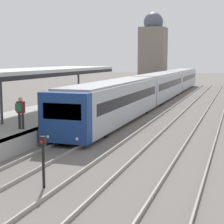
% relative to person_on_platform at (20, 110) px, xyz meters
% --- Properties ---
extents(platform_canopy, '(4.00, 26.63, 3.00)m').
position_rel_person_on_platform_xyz_m(platform_canopy, '(-1.76, 0.92, 1.90)').
color(platform_canopy, beige).
rests_on(platform_canopy, station_platform).
extents(person_on_platform, '(0.40, 0.40, 1.66)m').
position_rel_person_on_platform_xyz_m(person_on_platform, '(0.00, 0.00, 0.00)').
color(person_on_platform, '#2D2D33').
rests_on(person_on_platform, station_platform).
extents(train_near, '(2.71, 47.96, 2.93)m').
position_rel_person_on_platform_xyz_m(train_near, '(2.41, 23.92, -0.20)').
color(train_near, navy).
rests_on(train_near, ground_plane).
extents(signal_post_near, '(0.20, 0.21, 1.84)m').
position_rel_person_on_platform_xyz_m(signal_post_near, '(4.33, -5.47, -0.70)').
color(signal_post_near, black).
rests_on(signal_post_near, ground_plane).
extents(distant_domed_building, '(4.26, 4.26, 12.33)m').
position_rel_person_on_platform_xyz_m(distant_domed_building, '(-3.41, 46.85, 4.02)').
color(distant_domed_building, slate).
rests_on(distant_domed_building, ground_plane).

